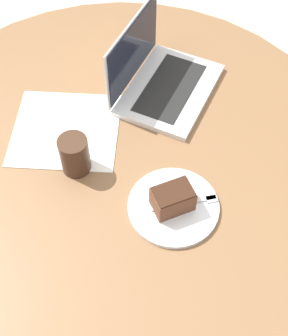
{
  "coord_description": "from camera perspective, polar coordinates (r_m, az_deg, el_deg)",
  "views": [
    {
      "loc": [
        0.49,
        -0.63,
        1.73
      ],
      "look_at": [
        0.11,
        -0.04,
        0.74
      ],
      "focal_mm": 50.0,
      "sensor_mm": 36.0,
      "label": 1
    }
  ],
  "objects": [
    {
      "name": "fork",
      "position": [
        1.19,
        5.75,
        -4.11
      ],
      "size": [
        0.14,
        0.13,
        0.0
      ],
      "rotation": [
        0.0,
        0.0,
        7.06
      ],
      "color": "silver",
      "rests_on": "plate"
    },
    {
      "name": "dining_table",
      "position": [
        1.38,
        -3.08,
        -0.08
      ],
      "size": [
        1.33,
        1.33,
        0.7
      ],
      "color": "brown",
      "rests_on": "ground_plane"
    },
    {
      "name": "cake_slice",
      "position": [
        1.15,
        3.51,
        -3.76
      ],
      "size": [
        0.11,
        0.12,
        0.07
      ],
      "rotation": [
        0.0,
        0.0,
        4.1
      ],
      "color": "brown",
      "rests_on": "plate"
    },
    {
      "name": "paper_document",
      "position": [
        1.36,
        -9.51,
        4.66
      ],
      "size": [
        0.4,
        0.39,
        0.0
      ],
      "rotation": [
        0.0,
        0.0,
        0.5
      ],
      "color": "white",
      "rests_on": "dining_table"
    },
    {
      "name": "coffee_glass",
      "position": [
        1.23,
        -8.46,
        1.61
      ],
      "size": [
        0.08,
        0.08,
        0.11
      ],
      "color": "#3D2619",
      "rests_on": "dining_table"
    },
    {
      "name": "ground_plane",
      "position": [
        1.9,
        -2.27,
        -10.66
      ],
      "size": [
        12.0,
        12.0,
        0.0
      ],
      "primitive_type": "plane",
      "color": "#B7AD9E"
    },
    {
      "name": "plate",
      "position": [
        1.19,
        3.59,
        -4.71
      ],
      "size": [
        0.23,
        0.23,
        0.01
      ],
      "color": "silver",
      "rests_on": "dining_table"
    },
    {
      "name": "laptop",
      "position": [
        1.43,
        2.06,
        10.69
      ],
      "size": [
        0.28,
        0.35,
        0.22
      ],
      "rotation": [
        0.0,
        0.0,
        4.84
      ],
      "color": "silver",
      "rests_on": "dining_table"
    }
  ]
}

